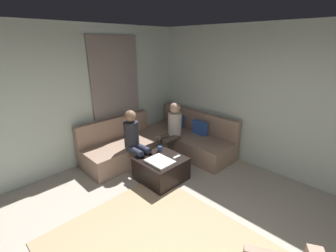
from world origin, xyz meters
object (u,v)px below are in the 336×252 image
(ottoman, at_px, (161,169))
(person_on_couch_side, at_px, (135,139))
(person_on_couch_back, at_px, (172,129))
(sectional_couch, at_px, (162,142))
(game_remote, at_px, (177,157))
(coffee_mug, at_px, (160,149))

(ottoman, distance_m, person_on_couch_side, 0.74)
(person_on_couch_back, bearing_deg, sectional_couch, 12.33)
(ottoman, relative_size, person_on_couch_back, 0.63)
(game_remote, bearing_deg, person_on_couch_back, 140.97)
(sectional_couch, height_order, ottoman, sectional_couch)
(game_remote, bearing_deg, ottoman, -129.29)
(coffee_mug, height_order, game_remote, coffee_mug)
(ottoman, bearing_deg, sectional_couch, 136.17)
(sectional_couch, xyz_separation_m, game_remote, (0.89, -0.47, 0.15))
(person_on_couch_back, distance_m, person_on_couch_side, 0.89)
(game_remote, height_order, person_on_couch_back, person_on_couch_back)
(person_on_couch_back, bearing_deg, game_remote, 140.97)
(sectional_couch, bearing_deg, person_on_couch_back, 12.33)
(sectional_couch, xyz_separation_m, ottoman, (0.71, -0.69, -0.07))
(sectional_couch, bearing_deg, coffee_mug, -45.66)
(coffee_mug, xyz_separation_m, person_on_couch_back, (-0.24, 0.56, 0.19))
(sectional_couch, relative_size, ottoman, 3.36)
(ottoman, distance_m, person_on_couch_back, 0.98)
(sectional_couch, distance_m, person_on_couch_side, 0.92)
(sectional_couch, relative_size, coffee_mug, 26.84)
(coffee_mug, bearing_deg, sectional_couch, 134.34)
(person_on_couch_side, bearing_deg, ottoman, 104.02)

